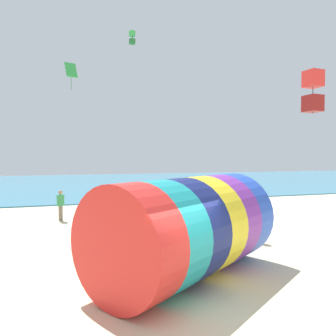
# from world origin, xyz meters

# --- Properties ---
(ground_plane) EXTENTS (120.00, 120.00, 0.00)m
(ground_plane) POSITION_xyz_m (0.00, 0.00, 0.00)
(ground_plane) COLOR beige
(sea) EXTENTS (120.00, 40.00, 0.10)m
(sea) POSITION_xyz_m (0.00, 38.12, 0.05)
(sea) COLOR teal
(sea) RESTS_ON ground
(giant_inflatable_tube) EXTENTS (6.85, 6.04, 3.07)m
(giant_inflatable_tube) POSITION_xyz_m (0.72, 1.85, 1.53)
(giant_inflatable_tube) COLOR red
(giant_inflatable_tube) RESTS_ON ground
(kite_handler) EXTENTS (0.36, 0.42, 1.61)m
(kite_handler) POSITION_xyz_m (4.05, 4.99, 0.81)
(kite_handler) COLOR #726651
(kite_handler) RESTS_ON ground
(kite_green_diamond) EXTENTS (0.85, 0.67, 1.78)m
(kite_green_diamond) POSITION_xyz_m (-2.49, 14.74, 9.25)
(kite_green_diamond) COLOR green
(kite_green_box) EXTENTS (0.40, 0.40, 0.95)m
(kite_green_box) POSITION_xyz_m (1.56, 14.95, 11.84)
(kite_green_box) COLOR green
(kite_red_box) EXTENTS (0.62, 0.62, 1.60)m
(kite_red_box) POSITION_xyz_m (5.85, 2.49, 6.09)
(kite_red_box) COLOR red
(bystander_near_water) EXTENTS (0.42, 0.34, 1.58)m
(bystander_near_water) POSITION_xyz_m (4.24, 13.52, 0.80)
(bystander_near_water) COLOR #726651
(bystander_near_water) RESTS_ON ground
(bystander_mid_beach) EXTENTS (0.42, 0.35, 1.76)m
(bystander_mid_beach) POSITION_xyz_m (-3.18, 12.20, 0.90)
(bystander_mid_beach) COLOR #726651
(bystander_mid_beach) RESTS_ON ground
(cooler_box) EXTENTS (0.60, 0.49, 0.36)m
(cooler_box) POSITION_xyz_m (3.23, 4.19, 0.18)
(cooler_box) COLOR #2659B2
(cooler_box) RESTS_ON ground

